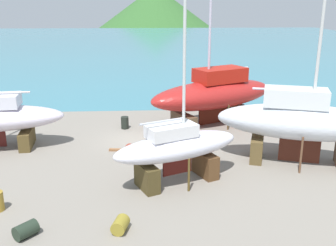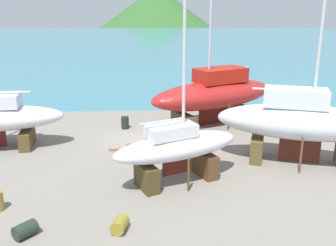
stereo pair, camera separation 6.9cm
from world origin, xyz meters
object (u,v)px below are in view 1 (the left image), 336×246
at_px(barrel_rust_mid, 125,123).
at_px(sailboat_large_starboard, 301,121).
at_px(sailboat_far_slipway, 177,147).
at_px(barrel_ochre, 132,150).
at_px(sailboat_mid_port, 214,93).
at_px(barrel_tipped_right, 311,130).
at_px(barrel_tipped_left, 26,230).
at_px(worker, 284,137).
at_px(barrel_rust_near, 120,225).

bearing_deg(barrel_rust_mid, sailboat_large_starboard, -34.42).
bearing_deg(sailboat_far_slipway, barrel_ochre, 97.20).
bearing_deg(sailboat_mid_port, sailboat_far_slipway, 43.99).
bearing_deg(barrel_ochre, sailboat_mid_port, 45.89).
distance_m(barrel_ochre, barrel_tipped_right, 12.97).
xyz_separation_m(sailboat_far_slipway, barrel_ochre, (-2.49, 4.02, -1.65)).
height_order(sailboat_mid_port, barrel_tipped_left, sailboat_mid_port).
relative_size(worker, barrel_ochre, 1.80).
bearing_deg(barrel_rust_near, barrel_tipped_right, 42.10).
bearing_deg(sailboat_far_slipway, barrel_rust_mid, 84.11).
bearing_deg(barrel_ochre, barrel_rust_near, -91.43).
relative_size(sailboat_mid_port, barrel_rust_mid, 19.62).
xyz_separation_m(barrel_rust_near, barrel_tipped_left, (-3.78, -0.18, 0.01)).
bearing_deg(barrel_rust_mid, sailboat_mid_port, 8.41).
height_order(sailboat_far_slipway, barrel_rust_near, sailboat_far_slipway).
bearing_deg(sailboat_far_slipway, sailboat_large_starboard, -7.90).
bearing_deg(barrel_rust_mid, barrel_rust_near, -88.08).
height_order(worker, barrel_rust_mid, worker).
bearing_deg(barrel_tipped_left, sailboat_far_slipway, 36.04).
distance_m(sailboat_far_slipway, barrel_tipped_left, 8.19).
bearing_deg(barrel_tipped_left, barrel_rust_mid, 76.78).
distance_m(sailboat_mid_port, barrel_tipped_left, 18.36).
distance_m(sailboat_far_slipway, barrel_rust_mid, 10.03).
bearing_deg(barrel_ochre, sailboat_large_starboard, -10.54).
bearing_deg(worker, sailboat_large_starboard, -38.04).
height_order(sailboat_mid_port, sailboat_large_starboard, sailboat_mid_port).
relative_size(sailboat_far_slipway, barrel_tipped_left, 14.11).
bearing_deg(barrel_tipped_right, sailboat_large_starboard, -119.82).
distance_m(barrel_rust_near, barrel_tipped_left, 3.79).
xyz_separation_m(barrel_tipped_left, barrel_rust_mid, (3.32, 14.11, 0.15)).
relative_size(sailboat_large_starboard, worker, 8.42).
xyz_separation_m(barrel_ochre, barrel_tipped_left, (-4.00, -8.74, 0.01)).
bearing_deg(barrel_ochre, worker, 1.93).
relative_size(sailboat_mid_port, barrel_ochre, 19.01).
xyz_separation_m(sailboat_mid_port, barrel_rust_near, (-6.41, -14.95, -2.10)).
relative_size(worker, barrel_tipped_right, 2.14).
bearing_deg(barrel_rust_near, sailboat_large_starboard, 33.83).
height_order(barrel_rust_near, barrel_rust_mid, barrel_rust_mid).
height_order(barrel_rust_near, barrel_tipped_right, barrel_tipped_right).
bearing_deg(worker, sailboat_far_slipway, -100.75).
xyz_separation_m(sailboat_mid_port, sailboat_far_slipway, (-3.71, -10.41, -0.44)).
bearing_deg(barrel_ochre, barrel_rust_mid, 97.23).
relative_size(sailboat_large_starboard, barrel_rust_near, 17.29).
bearing_deg(barrel_tipped_right, barrel_ochre, -166.49).
relative_size(sailboat_mid_port, sailboat_far_slipway, 1.40).
bearing_deg(barrel_rust_near, worker, 41.91).
distance_m(sailboat_far_slipway, barrel_ochre, 5.01).
distance_m(sailboat_large_starboard, barrel_tipped_right, 6.00).
xyz_separation_m(barrel_tipped_left, barrel_tipped_right, (16.61, 11.77, 0.09)).
distance_m(barrel_ochre, barrel_tipped_left, 9.61).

